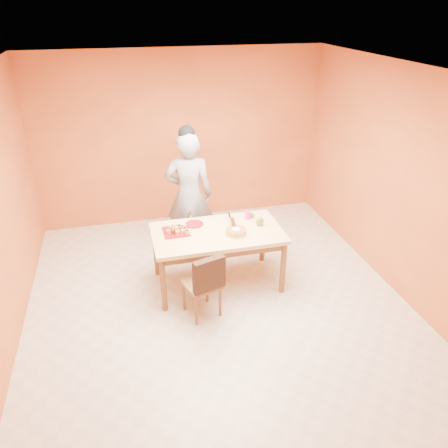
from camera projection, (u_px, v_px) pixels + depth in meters
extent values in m
plane|color=beige|center=(218.00, 304.00, 5.32)|extent=(5.00, 5.00, 0.00)
plane|color=silver|center=(216.00, 72.00, 4.08)|extent=(5.00, 5.00, 0.00)
plane|color=orange|center=(181.00, 139.00, 6.85)|extent=(4.50, 0.00, 4.50)
plane|color=orange|center=(401.00, 184.00, 5.19)|extent=(0.00, 5.00, 5.00)
cube|color=#F0C97D|center=(217.00, 233.00, 5.39)|extent=(1.60, 0.90, 0.05)
cube|color=brown|center=(217.00, 239.00, 5.42)|extent=(1.48, 0.78, 0.10)
cylinder|color=brown|center=(163.00, 285.00, 5.06)|extent=(0.07, 0.07, 0.71)
cylinder|color=brown|center=(156.00, 251.00, 5.74)|extent=(0.07, 0.07, 0.71)
cylinder|color=brown|center=(283.00, 268.00, 5.38)|extent=(0.07, 0.07, 0.71)
cylinder|color=brown|center=(263.00, 238.00, 6.06)|extent=(0.07, 0.07, 0.71)
imported|color=gray|center=(189.00, 195.00, 6.03)|extent=(0.72, 0.54, 1.79)
cube|color=maroon|center=(176.00, 232.00, 5.35)|extent=(0.32, 0.32, 0.02)
cylinder|color=maroon|center=(194.00, 224.00, 5.53)|extent=(0.26, 0.26, 0.01)
cylinder|color=silver|center=(236.00, 234.00, 5.31)|extent=(0.33, 0.33, 0.01)
cylinder|color=gold|center=(236.00, 231.00, 5.29)|extent=(0.31, 0.31, 0.06)
cube|color=silver|center=(233.00, 222.00, 5.43)|extent=(0.09, 0.26, 0.01)
ellipsoid|color=olive|center=(260.00, 221.00, 5.49)|extent=(0.12, 0.11, 0.13)
cylinder|color=#CD1E82|center=(248.00, 215.00, 5.66)|extent=(0.08, 0.08, 0.11)
cylinder|color=#351A0E|center=(250.00, 215.00, 5.73)|extent=(0.14, 0.14, 0.03)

